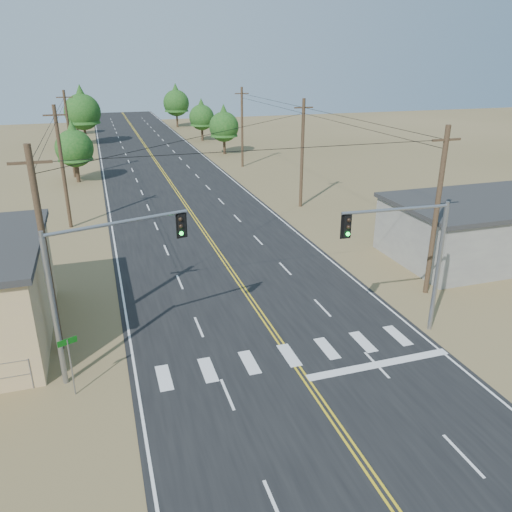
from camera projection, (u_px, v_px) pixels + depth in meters
name	position (u px, v px, depth m)	size (l,w,h in m)	color
ground	(374.00, 480.00, 16.94)	(220.00, 220.00, 0.00)	#91794E
road	(198.00, 222.00, 43.49)	(15.00, 200.00, 0.02)	black
building_right	(496.00, 228.00, 35.74)	(15.00, 8.00, 4.00)	gray
utility_pole_left_near	(45.00, 252.00, 22.70)	(1.80, 0.30, 10.00)	#4C3826
utility_pole_left_mid	(62.00, 167.00, 40.41)	(1.80, 0.30, 10.00)	#4C3826
utility_pole_left_far	(69.00, 134.00, 58.11)	(1.80, 0.30, 10.00)	#4C3826
utility_pole_right_near	(436.00, 212.00, 28.64)	(1.80, 0.30, 10.00)	#4C3826
utility_pole_right_mid	(302.00, 153.00, 46.34)	(1.80, 0.30, 10.00)	#4C3826
utility_pole_right_far	(242.00, 127.00, 64.05)	(1.80, 0.30, 10.00)	#4C3826
signal_mast_left	(95.00, 273.00, 21.21)	(6.17, 1.92, 7.05)	gray
signal_mast_right	(413.00, 249.00, 24.30)	(5.57, 0.57, 6.95)	gray
street_sign	(70.00, 358.00, 20.59)	(0.76, 0.34, 2.72)	gray
tree_left_near	(74.00, 145.00, 56.14)	(4.20, 4.20, 7.00)	#3F2D1E
tree_left_mid	(82.00, 108.00, 80.29)	(5.72, 5.72, 9.54)	#3F2D1E
tree_left_far	(76.00, 114.00, 92.25)	(3.64, 3.64, 6.07)	#3F2D1E
tree_right_near	(224.00, 124.00, 72.94)	(4.33, 4.33, 7.21)	#3F2D1E
tree_right_mid	(202.00, 115.00, 85.03)	(4.26, 4.26, 7.10)	#3F2D1E
tree_right_far	(176.00, 100.00, 101.70)	(5.23, 5.23, 8.71)	#3F2D1E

